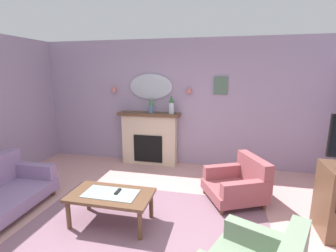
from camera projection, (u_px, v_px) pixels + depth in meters
The scene contains 13 objects.
floor at pixel (138, 249), 2.96m from camera, with size 7.24×6.67×0.10m, color #C6938E.
wall_back at pixel (180, 103), 5.41m from camera, with size 7.24×0.10×2.71m, color #9E8CA8.
patterned_rug at pixel (143, 234), 3.14m from camera, with size 3.20×2.40×0.01m, color #7F5B6B.
fireplace at pixel (150, 139), 5.51m from camera, with size 1.36×0.36×1.16m.
mantel_vase_centre at pixel (151, 105), 5.31m from camera, with size 0.10×0.10×0.33m.
mantel_vase_left at pixel (171, 105), 5.21m from camera, with size 0.11×0.11×0.39m.
wall_mirror at pixel (151, 87), 5.40m from camera, with size 0.96×0.06×0.56m, color #B2BCC6.
wall_sconce_left at pixel (114, 89), 5.55m from camera, with size 0.14×0.14×0.14m, color #D17066.
wall_sconce_right at pixel (189, 90), 5.18m from camera, with size 0.14×0.14×0.14m, color #D17066.
framed_picture at pixel (221, 86), 5.08m from camera, with size 0.28×0.03×0.36m, color #4C6B56.
coffee_table at pixel (111, 198), 3.30m from camera, with size 1.10×0.60×0.45m.
tv_remote at pixel (118, 192), 3.32m from camera, with size 0.04×0.16×0.02m, color black.
armchair_near_fireplace at pixel (239, 183), 3.93m from camera, with size 1.08×1.07×0.71m.
Camera 1 is at (0.92, -2.44, 2.02)m, focal length 26.50 mm.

